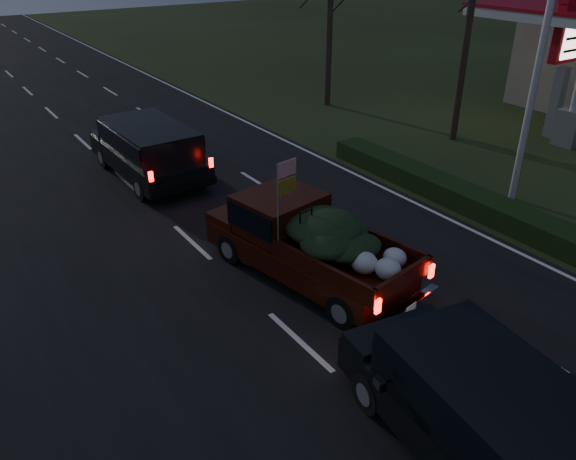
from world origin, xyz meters
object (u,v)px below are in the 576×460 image
gas_price_pylon (570,41)px  rear_suv (492,415)px  lead_suv (149,146)px  light_pole (549,12)px  pickup_truck (308,238)px

gas_price_pylon → rear_suv: gas_price_pylon is taller
gas_price_pylon → lead_suv: 16.12m
light_pole → gas_price_pylon: (6.50, 2.99, -1.71)m
lead_suv → rear_suv: bearing=-92.4°
light_pole → gas_price_pylon: light_pole is taller
lead_suv → rear_suv: size_ratio=1.02×
pickup_truck → gas_price_pylon: bearing=2.0°
light_pole → rear_suv: (-8.90, -6.02, -4.40)m
gas_price_pylon → lead_suv: gas_price_pylon is taller
light_pole → rear_suv: light_pole is taller
light_pole → rear_suv: 11.61m
light_pole → rear_suv: size_ratio=1.76×
light_pole → rear_suv: bearing=-146.0°
light_pole → lead_suv: light_pole is taller
gas_price_pylon → light_pole: bearing=-155.3°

